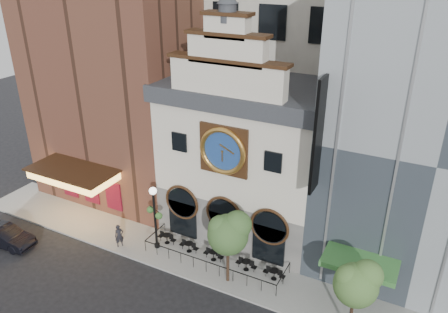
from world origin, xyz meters
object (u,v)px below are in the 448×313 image
bistro_4 (274,274)px  lamppost (154,211)px  pedestrian (119,236)px  tree_right (357,282)px  bistro_3 (246,264)px  car_left (6,236)px  bistro_0 (167,238)px  bistro_2 (213,255)px  tree_left (229,232)px  bistro_1 (189,246)px

bistro_4 → lamppost: 9.79m
pedestrian → tree_right: tree_right is taller
bistro_3 → car_left: car_left is taller
bistro_0 → bistro_4: 8.96m
car_left → lamppost: size_ratio=0.91×
bistro_2 → bistro_3: 2.61m
bistro_2 → pedestrian: (-7.24, -1.81, 0.46)m
bistro_3 → bistro_4: (2.13, -0.02, 0.00)m
tree_left → tree_right: tree_left is taller
bistro_3 → bistro_4: same height
bistro_0 → bistro_2: (4.23, -0.17, 0.00)m
bistro_4 → pedestrian: size_ratio=0.85×
tree_right → bistro_1: bearing=170.0°
pedestrian → tree_left: tree_left is taller
bistro_1 → tree_right: tree_right is taller
car_left → pedestrian: (8.09, 3.80, 0.29)m
car_left → lamppost: lamppost is taller
tree_left → bistro_1: bearing=160.0°
bistro_0 → lamppost: lamppost is taller
bistro_1 → car_left: bearing=-156.8°
pedestrian → bistro_2: bearing=-39.1°
pedestrian → bistro_0: bearing=-19.9°
bistro_4 → bistro_3: bearing=179.5°
bistro_0 → lamppost: 2.91m
bistro_0 → pedestrian: size_ratio=0.85×
bistro_4 → car_left: (-20.07, -5.71, 0.17)m
tree_left → tree_right: size_ratio=1.07×
bistro_1 → car_left: 14.36m
bistro_4 → tree_left: (-2.74, -1.55, 3.56)m
car_left → bistro_0: bearing=-67.1°
lamppost → bistro_0: bearing=83.6°
pedestrian → lamppost: lamppost is taller
bistro_1 → bistro_2: size_ratio=1.00×
bistro_1 → car_left: size_ratio=0.33×
bistro_0 → pedestrian: pedestrian is taller
bistro_3 → car_left: (-17.94, -5.72, 0.17)m
bistro_1 → bistro_4: bearing=0.4°
lamppost → tree_left: bearing=13.4°
bistro_1 → pedestrian: (-5.11, -1.85, 0.46)m
car_left → lamppost: 12.10m
bistro_1 → tree_left: (4.13, -1.50, 3.56)m
bistro_3 → tree_left: 3.94m
bistro_3 → bistro_2: bearing=-177.5°
bistro_2 → tree_right: bearing=-11.7°
bistro_0 → car_left: bearing=-152.5°
bistro_0 → tree_right: size_ratio=0.31×
bistro_3 → lamppost: 7.78m
car_left → lamppost: bearing=-69.5°
bistro_2 → tree_left: tree_left is taller
bistro_4 → tree_right: bearing=-21.6°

